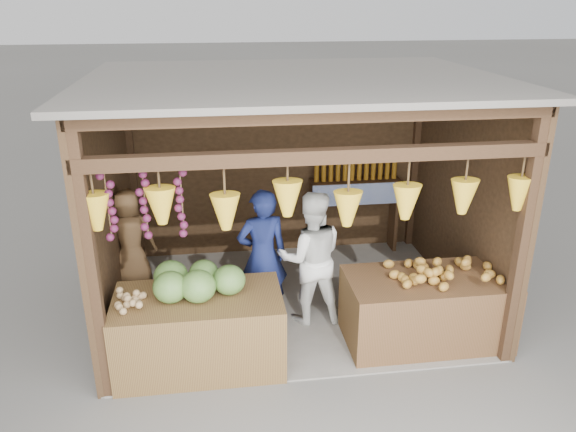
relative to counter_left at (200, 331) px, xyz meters
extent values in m
plane|color=#514F49|center=(1.09, 1.09, -0.38)|extent=(80.00, 80.00, 0.00)
cube|color=slate|center=(1.09, 1.09, -0.37)|extent=(4.00, 3.00, 0.02)
cube|color=black|center=(1.09, 2.59, 0.92)|extent=(4.00, 0.06, 2.60)
cube|color=black|center=(-0.91, 1.09, 0.92)|extent=(0.06, 3.00, 2.60)
cube|color=black|center=(3.09, 1.09, 0.92)|extent=(0.06, 3.00, 2.60)
cube|color=#605B54|center=(1.09, 1.09, 2.25)|extent=(4.30, 3.30, 0.06)
cube|color=black|center=(-0.85, -0.35, 0.92)|extent=(0.11, 0.11, 2.60)
cube|color=black|center=(3.03, -0.35, 0.92)|extent=(0.11, 0.11, 2.60)
cube|color=black|center=(-0.85, 2.53, 0.92)|extent=(0.11, 0.11, 2.60)
cube|color=black|center=(3.03, 2.53, 0.92)|extent=(0.11, 0.11, 2.60)
cube|color=black|center=(1.09, -0.35, 1.82)|extent=(4.00, 0.12, 0.12)
cube|color=black|center=(1.09, -0.35, 2.16)|extent=(4.00, 0.12, 0.12)
cube|color=#382314|center=(2.14, 2.39, 0.67)|extent=(1.25, 0.30, 0.05)
cube|color=#382314|center=(1.55, 2.39, 0.14)|extent=(0.05, 0.28, 1.05)
cube|color=#382314|center=(2.72, 2.39, 0.14)|extent=(0.05, 0.28, 1.05)
cube|color=blue|center=(2.14, 2.23, 0.54)|extent=(1.25, 0.02, 0.30)
cube|color=#4C3219|center=(0.00, 0.00, 0.00)|extent=(1.61, 0.85, 0.76)
cube|color=#473017|center=(2.35, 0.11, -0.01)|extent=(1.68, 0.85, 0.74)
cube|color=black|center=(-0.75, 1.21, -0.21)|extent=(0.36, 0.36, 0.33)
imported|color=navy|center=(0.70, 0.78, 0.39)|extent=(0.62, 0.46, 1.55)
imported|color=white|center=(1.22, 0.68, 0.39)|extent=(0.77, 0.62, 1.53)
imported|color=brown|center=(-0.75, 1.21, 0.52)|extent=(0.58, 0.40, 1.13)
camera|label=1|loc=(0.21, -4.76, 3.06)|focal=35.00mm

